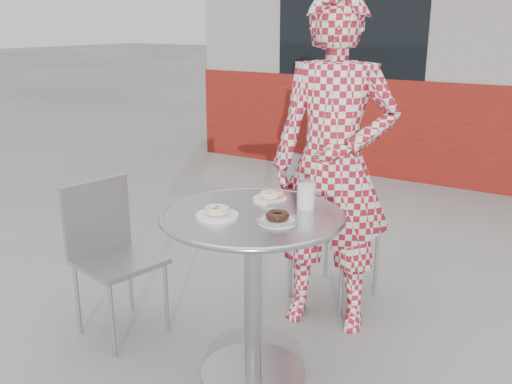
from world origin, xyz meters
The scene contains 10 objects.
ground centered at (0.00, 0.00, 0.00)m, with size 60.00×60.00×0.00m, color #A6A39E.
storefront centered at (0.00, 5.56, 1.49)m, with size 6.02×4.55×3.00m.
bistro_table centered at (-0.03, -0.03, 0.59)m, with size 0.78×0.78×0.78m.
chair_far centered at (-0.06, 0.87, 0.27)m, with size 0.48×0.48×0.87m.
chair_left centered at (-0.81, -0.06, 0.24)m, with size 0.44×0.44×0.78m.
seated_person centered at (0.03, 0.63, 0.85)m, with size 0.62×0.41×1.71m, color maroon.
plate_far centered at (-0.06, 0.16, 0.80)m, with size 0.15×0.15×0.04m.
plate_near centered at (-0.13, -0.15, 0.80)m, with size 0.18×0.18×0.04m.
plate_checker centered at (0.11, -0.07, 0.80)m, with size 0.17×0.17×0.04m.
milk_cup centered at (0.13, 0.15, 0.84)m, with size 0.08×0.08×0.13m.
Camera 1 is at (1.18, -1.92, 1.55)m, focal length 40.00 mm.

